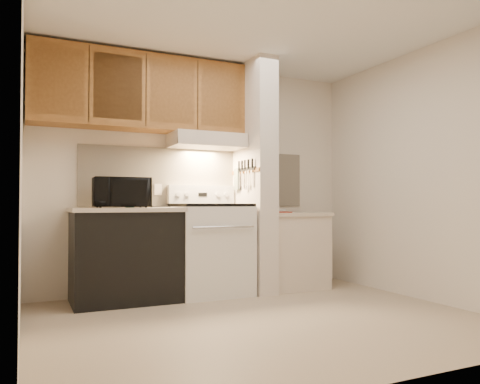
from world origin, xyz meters
TOP-DOWN VIEW (x-y plane):
  - floor at (0.00, 0.00)m, footprint 3.60×3.60m
  - ceiling at (0.00, 0.00)m, footprint 3.60×3.60m
  - wall_back at (0.00, 1.50)m, footprint 3.60×2.50m
  - wall_left at (-1.80, 0.00)m, footprint 0.02×3.00m
  - wall_right at (1.80, 0.00)m, footprint 0.02×3.00m
  - backsplash at (0.00, 1.49)m, footprint 2.60×0.02m
  - range_body at (0.00, 1.16)m, footprint 0.76×0.65m
  - oven_window at (0.00, 0.84)m, footprint 0.50×0.01m
  - oven_handle at (0.00, 0.80)m, footprint 0.65×0.02m
  - cooktop at (0.00, 1.16)m, footprint 0.74×0.64m
  - range_backguard at (0.00, 1.44)m, footprint 0.76×0.08m
  - range_display at (0.00, 1.40)m, footprint 0.10×0.01m
  - range_knob_left_outer at (-0.28, 1.40)m, footprint 0.05×0.02m
  - range_knob_left_inner at (-0.18, 1.40)m, footprint 0.05×0.02m
  - range_knob_right_inner at (0.18, 1.40)m, footprint 0.05×0.02m
  - range_knob_right_outer at (0.28, 1.40)m, footprint 0.05×0.02m
  - dishwasher_front at (-0.88, 1.17)m, footprint 1.00×0.63m
  - left_countertop at (-0.88, 1.17)m, footprint 1.04×0.67m
  - spoon_rest at (-0.48, 1.36)m, footprint 0.21×0.09m
  - teal_jar at (-0.83, 1.22)m, footprint 0.11×0.11m
  - outlet at (-0.48, 1.48)m, footprint 0.08×0.01m
  - microwave at (-0.93, 1.15)m, footprint 0.54×0.38m
  - partition_pillar at (0.51, 1.15)m, footprint 0.22×0.70m
  - pillar_trim at (0.39, 1.15)m, footprint 0.01×0.70m
  - knife_strip at (0.39, 1.10)m, footprint 0.02×0.42m
  - knife_blade_a at (0.38, 0.95)m, footprint 0.01×0.03m
  - knife_handle_a at (0.38, 0.93)m, footprint 0.02×0.02m
  - knife_blade_b at (0.38, 1.03)m, footprint 0.01×0.04m
  - knife_handle_b at (0.38, 1.02)m, footprint 0.02×0.02m
  - knife_blade_c at (0.38, 1.09)m, footprint 0.01×0.04m
  - knife_handle_c at (0.38, 1.11)m, footprint 0.02×0.02m
  - knife_blade_d at (0.38, 1.18)m, footprint 0.01×0.04m
  - knife_handle_d at (0.38, 1.18)m, footprint 0.02×0.02m
  - knife_blade_e at (0.38, 1.26)m, footprint 0.01×0.04m
  - knife_handle_e at (0.38, 1.26)m, footprint 0.02×0.02m
  - oven_mitt at (0.38, 1.32)m, footprint 0.03×0.10m
  - right_cab_base at (0.97, 1.15)m, footprint 0.70×0.60m
  - right_countertop at (0.97, 1.15)m, footprint 0.74×0.64m
  - red_folder at (0.79, 1.12)m, footprint 0.29×0.35m
  - white_box at (0.92, 1.33)m, footprint 0.16×0.13m
  - range_hood at (0.00, 1.28)m, footprint 0.78×0.44m
  - hood_lip at (0.00, 1.07)m, footprint 0.78×0.04m
  - upper_cabinets at (-0.69, 1.32)m, footprint 2.18×0.33m
  - cab_door_a at (-1.51, 1.17)m, footprint 0.46×0.01m
  - cab_gap_a at (-1.23, 1.16)m, footprint 0.01×0.01m
  - cab_door_b at (-0.96, 1.17)m, footprint 0.46×0.01m
  - cab_gap_b at (-0.69, 1.16)m, footprint 0.01×0.01m
  - cab_door_c at (-0.42, 1.17)m, footprint 0.46×0.01m
  - cab_gap_c at (-0.14, 1.16)m, footprint 0.01×0.01m
  - cab_door_d at (0.13, 1.17)m, footprint 0.46×0.01m

SIDE VIEW (x-z plane):
  - floor at x=0.00m, z-range 0.00..0.00m
  - right_cab_base at x=0.97m, z-range 0.00..0.81m
  - dishwasher_front at x=-0.88m, z-range 0.00..0.87m
  - range_body at x=0.00m, z-range 0.00..0.92m
  - oven_window at x=0.00m, z-range 0.35..0.65m
  - oven_handle at x=0.00m, z-range 0.71..0.73m
  - right_countertop at x=0.97m, z-range 0.81..0.85m
  - red_folder at x=0.79m, z-range 0.85..0.86m
  - white_box at x=0.92m, z-range 0.85..0.89m
  - left_countertop at x=-0.88m, z-range 0.87..0.91m
  - spoon_rest at x=-0.48m, z-range 0.91..0.92m
  - cooktop at x=0.00m, z-range 0.92..0.95m
  - teal_jar at x=-0.83m, z-range 0.91..1.01m
  - range_backguard at x=0.00m, z-range 0.95..1.15m
  - range_display at x=0.00m, z-range 1.03..1.07m
  - range_knob_left_outer at x=-0.28m, z-range 1.03..1.07m
  - range_knob_left_inner at x=-0.18m, z-range 1.03..1.07m
  - range_knob_right_inner at x=0.18m, z-range 1.03..1.07m
  - range_knob_right_outer at x=0.28m, z-range 1.03..1.07m
  - microwave at x=-0.93m, z-range 0.91..1.20m
  - outlet at x=-0.48m, z-range 1.04..1.16m
  - knife_blade_c at x=0.38m, z-range 1.10..1.30m
  - knife_blade_b at x=0.38m, z-range 1.12..1.30m
  - knife_blade_e at x=0.38m, z-range 1.12..1.30m
  - knife_blade_a at x=0.38m, z-range 1.14..1.30m
  - knife_blade_d at x=0.38m, z-range 1.14..1.30m
  - oven_mitt at x=0.38m, z-range 1.10..1.34m
  - backsplash at x=0.00m, z-range 0.92..1.55m
  - wall_back at x=0.00m, z-range 1.24..1.26m
  - wall_left at x=-1.80m, z-range 0.00..2.50m
  - wall_right at x=1.80m, z-range 0.00..2.50m
  - partition_pillar at x=0.51m, z-range 0.00..2.50m
  - pillar_trim at x=0.39m, z-range 1.28..1.32m
  - knife_strip at x=0.39m, z-range 1.30..1.34m
  - knife_handle_a at x=0.38m, z-range 1.32..1.42m
  - knife_handle_b at x=0.38m, z-range 1.32..1.42m
  - knife_handle_c at x=0.38m, z-range 1.32..1.42m
  - knife_handle_d at x=0.38m, z-range 1.32..1.42m
  - knife_handle_e at x=0.38m, z-range 1.32..1.42m
  - hood_lip at x=0.00m, z-range 1.55..1.61m
  - range_hood at x=0.00m, z-range 1.55..1.70m
  - upper_cabinets at x=-0.69m, z-range 1.70..2.47m
  - cab_door_a at x=-1.51m, z-range 1.77..2.40m
  - cab_gap_a at x=-1.23m, z-range 1.72..2.45m
  - cab_door_b at x=-0.96m, z-range 1.77..2.40m
  - cab_gap_b at x=-0.69m, z-range 1.72..2.45m
  - cab_door_c at x=-0.42m, z-range 1.77..2.40m
  - cab_gap_c at x=-0.14m, z-range 1.72..2.45m
  - cab_door_d at x=0.13m, z-range 1.77..2.40m
  - ceiling at x=0.00m, z-range 2.50..2.50m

